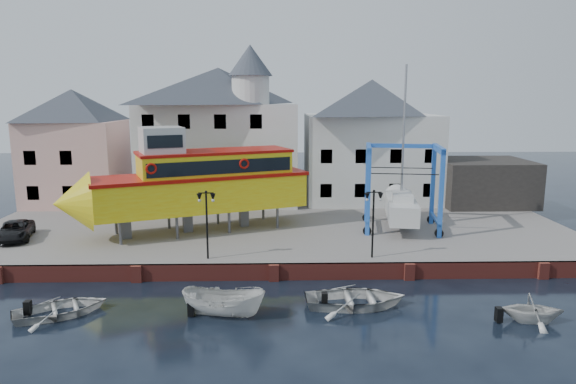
{
  "coord_description": "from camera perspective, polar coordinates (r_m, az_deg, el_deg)",
  "views": [
    {
      "loc": [
        0.16,
        -28.74,
        10.69
      ],
      "look_at": [
        1.0,
        7.0,
        4.0
      ],
      "focal_mm": 32.0,
      "sensor_mm": 36.0,
      "label": 1
    }
  ],
  "objects": [
    {
      "name": "lamp_post_right",
      "position": [
        31.19,
        9.48,
        -1.61
      ],
      "size": [
        1.12,
        0.32,
        4.2
      ],
      "color": "black",
      "rests_on": "hardstanding"
    },
    {
      "name": "shed_dark",
      "position": [
        50.06,
        20.78,
        1.07
      ],
      "size": [
        8.0,
        7.0,
        4.0
      ],
      "primitive_type": "cube",
      "color": "black",
      "rests_on": "hardstanding"
    },
    {
      "name": "building_white_main",
      "position": [
        47.51,
        -7.47,
        6.47
      ],
      "size": [
        14.0,
        8.3,
        14.0
      ],
      "color": "silver",
      "rests_on": "hardstanding"
    },
    {
      "name": "travel_lift",
      "position": [
        39.28,
        12.4,
        -0.94
      ],
      "size": [
        6.17,
        8.11,
        11.92
      ],
      "rotation": [
        0.0,
        0.0,
        -0.16
      ],
      "color": "#15579F",
      "rests_on": "hardstanding"
    },
    {
      "name": "motorboat_d",
      "position": [
        28.5,
        -23.89,
        -12.38
      ],
      "size": [
        5.32,
        4.78,
        0.91
      ],
      "primitive_type": "imported",
      "rotation": [
        0.0,
        0.0,
        2.05
      ],
      "color": "silver",
      "rests_on": "ground"
    },
    {
      "name": "motorboat_c",
      "position": [
        28.01,
        25.4,
        -12.92
      ],
      "size": [
        3.21,
        2.87,
        1.52
      ],
      "primitive_type": "imported",
      "rotation": [
        0.0,
        0.0,
        1.43
      ],
      "color": "silver",
      "rests_on": "ground"
    },
    {
      "name": "hardstanding",
      "position": [
        41.02,
        -1.53,
        -3.79
      ],
      "size": [
        44.0,
        22.0,
        1.0
      ],
      "primitive_type": "cube",
      "color": "slate",
      "rests_on": "ground"
    },
    {
      "name": "quay_wall",
      "position": [
        30.59,
        -1.59,
        -8.86
      ],
      "size": [
        44.0,
        0.47,
        1.0
      ],
      "color": "maroon",
      "rests_on": "ground"
    },
    {
      "name": "motorboat_b",
      "position": [
        27.4,
        7.49,
        -12.46
      ],
      "size": [
        5.29,
        3.86,
        1.07
      ],
      "primitive_type": "imported",
      "rotation": [
        0.0,
        0.0,
        1.6
      ],
      "color": "silver",
      "rests_on": "ground"
    },
    {
      "name": "ground",
      "position": [
        30.66,
        -1.58,
        -9.81
      ],
      "size": [
        140.0,
        140.0,
        0.0
      ],
      "primitive_type": "plane",
      "color": "black",
      "rests_on": "ground"
    },
    {
      "name": "van",
      "position": [
        39.97,
        -28.07,
        -3.79
      ],
      "size": [
        3.24,
        4.85,
        1.24
      ],
      "primitive_type": "imported",
      "rotation": [
        0.0,
        0.0,
        0.29
      ],
      "color": "black",
      "rests_on": "hardstanding"
    },
    {
      "name": "motorboat_a",
      "position": [
        26.26,
        -7.16,
        -13.51
      ],
      "size": [
        4.49,
        2.44,
        1.64
      ],
      "primitive_type": "imported",
      "rotation": [
        0.0,
        0.0,
        1.36
      ],
      "color": "silver",
      "rests_on": "ground"
    },
    {
      "name": "building_white_right",
      "position": [
        48.72,
        9.16,
        5.65
      ],
      "size": [
        12.0,
        8.0,
        11.2
      ],
      "color": "silver",
      "rests_on": "hardstanding"
    },
    {
      "name": "tour_boat",
      "position": [
        37.29,
        -11.18,
        0.98
      ],
      "size": [
        17.74,
        10.39,
        7.61
      ],
      "rotation": [
        0.0,
        0.0,
        0.38
      ],
      "color": "#59595E",
      "rests_on": "hardstanding"
    },
    {
      "name": "building_pink",
      "position": [
        50.34,
        -22.56,
        4.62
      ],
      "size": [
        8.0,
        7.0,
        10.3
      ],
      "color": "#D79E94",
      "rests_on": "hardstanding"
    },
    {
      "name": "lamp_post_left",
      "position": [
        30.92,
        -9.05,
        -1.7
      ],
      "size": [
        1.12,
        0.32,
        4.2
      ],
      "color": "black",
      "rests_on": "hardstanding"
    }
  ]
}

